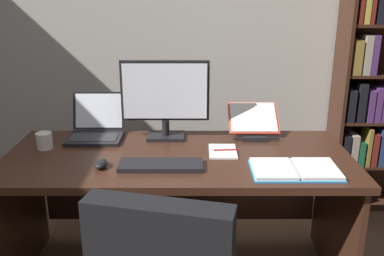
{
  "coord_description": "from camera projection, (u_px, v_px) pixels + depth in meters",
  "views": [
    {
      "loc": [
        0.08,
        -1.06,
        1.62
      ],
      "look_at": [
        0.07,
        1.05,
        0.92
      ],
      "focal_mm": 40.21,
      "sensor_mm": 36.0,
      "label": 1
    }
  ],
  "objects": [
    {
      "name": "wall_back",
      "position": [
        183.0,
        33.0,
        3.18
      ],
      "size": [
        5.15,
        0.12,
        2.57
      ],
      "primitive_type": "cube",
      "color": "#B2ADA3",
      "rests_on": "ground"
    },
    {
      "name": "desk",
      "position": [
        179.0,
        181.0,
        2.46
      ],
      "size": [
        1.87,
        0.8,
        0.75
      ],
      "color": "#381E14",
      "rests_on": "ground"
    },
    {
      "name": "bookshelf",
      "position": [
        384.0,
        75.0,
        3.05
      ],
      "size": [
        0.81,
        0.3,
        2.05
      ],
      "color": "#381E14",
      "rests_on": "ground"
    },
    {
      "name": "monitor",
      "position": [
        166.0,
        99.0,
        2.51
      ],
      "size": [
        0.52,
        0.16,
        0.46
      ],
      "color": "black",
      "rests_on": "desk"
    },
    {
      "name": "laptop",
      "position": [
        97.0,
        129.0,
        2.57
      ],
      "size": [
        0.32,
        0.32,
        0.25
      ],
      "color": "black",
      "rests_on": "desk"
    },
    {
      "name": "keyboard",
      "position": [
        162.0,
        165.0,
        2.15
      ],
      "size": [
        0.42,
        0.15,
        0.02
      ],
      "primitive_type": "cube",
      "color": "black",
      "rests_on": "desk"
    },
    {
      "name": "computer_mouse",
      "position": [
        102.0,
        164.0,
        2.15
      ],
      "size": [
        0.06,
        0.1,
        0.04
      ],
      "primitive_type": "ellipsoid",
      "color": "black",
      "rests_on": "desk"
    },
    {
      "name": "reading_stand_with_book",
      "position": [
        254.0,
        121.0,
        2.61
      ],
      "size": [
        0.3,
        0.27,
        0.17
      ],
      "color": "black",
      "rests_on": "desk"
    },
    {
      "name": "open_binder",
      "position": [
        296.0,
        169.0,
        2.1
      ],
      "size": [
        0.43,
        0.27,
        0.02
      ],
      "rotation": [
        0.0,
        0.0,
        0.0
      ],
      "color": "#2D84C6",
      "rests_on": "desk"
    },
    {
      "name": "notepad",
      "position": [
        224.0,
        151.0,
        2.35
      ],
      "size": [
        0.15,
        0.21,
        0.01
      ],
      "primitive_type": "cube",
      "rotation": [
        0.0,
        0.0,
        -0.02
      ],
      "color": "silver",
      "rests_on": "desk"
    },
    {
      "name": "pen",
      "position": [
        227.0,
        150.0,
        2.35
      ],
      "size": [
        0.14,
        0.02,
        0.01
      ],
      "primitive_type": "cylinder",
      "rotation": [
        0.0,
        1.57,
        0.07
      ],
      "color": "maroon",
      "rests_on": "notepad"
    },
    {
      "name": "coffee_mug",
      "position": [
        45.0,
        141.0,
        2.39
      ],
      "size": [
        0.09,
        0.09,
        0.09
      ],
      "primitive_type": "cylinder",
      "color": "silver",
      "rests_on": "desk"
    }
  ]
}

